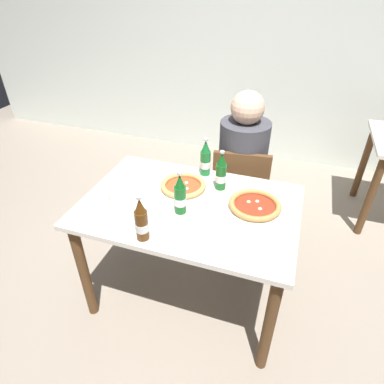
{
  "coord_description": "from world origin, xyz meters",
  "views": [
    {
      "loc": [
        0.49,
        -1.39,
        1.84
      ],
      "look_at": [
        0.0,
        0.05,
        0.8
      ],
      "focal_mm": 30.7,
      "sensor_mm": 36.0,
      "label": 1
    }
  ],
  "objects_px": {
    "beer_bottle_left": "(221,173)",
    "beer_bottle_extra": "(205,160)",
    "dining_table_main": "(189,220)",
    "pizza_marinara_far": "(183,186)",
    "napkin_with_cutlery": "(143,174)",
    "paper_cup": "(115,200)",
    "diner_seated": "(241,176)",
    "pizza_margherita_near": "(255,206)",
    "beer_bottle_center": "(180,196)",
    "beer_bottle_right": "(141,221)",
    "chair_behind_table": "(240,191)"
  },
  "relations": [
    {
      "from": "beer_bottle_center",
      "to": "paper_cup",
      "type": "bearing_deg",
      "value": -167.05
    },
    {
      "from": "beer_bottle_left",
      "to": "pizza_marinara_far",
      "type": "bearing_deg",
      "value": -157.65
    },
    {
      "from": "beer_bottle_right",
      "to": "beer_bottle_extra",
      "type": "bearing_deg",
      "value": 80.62
    },
    {
      "from": "diner_seated",
      "to": "paper_cup",
      "type": "bearing_deg",
      "value": -123.4
    },
    {
      "from": "pizza_margherita_near",
      "to": "beer_bottle_center",
      "type": "bearing_deg",
      "value": -157.9
    },
    {
      "from": "diner_seated",
      "to": "napkin_with_cutlery",
      "type": "bearing_deg",
      "value": -140.79
    },
    {
      "from": "napkin_with_cutlery",
      "to": "beer_bottle_center",
      "type": "bearing_deg",
      "value": -38.52
    },
    {
      "from": "beer_bottle_extra",
      "to": "chair_behind_table",
      "type": "bearing_deg",
      "value": 54.82
    },
    {
      "from": "napkin_with_cutlery",
      "to": "paper_cup",
      "type": "distance_m",
      "value": 0.37
    },
    {
      "from": "pizza_marinara_far",
      "to": "paper_cup",
      "type": "distance_m",
      "value": 0.41
    },
    {
      "from": "dining_table_main",
      "to": "beer_bottle_center",
      "type": "bearing_deg",
      "value": -105.99
    },
    {
      "from": "paper_cup",
      "to": "pizza_marinara_far",
      "type": "bearing_deg",
      "value": 45.19
    },
    {
      "from": "chair_behind_table",
      "to": "beer_bottle_right",
      "type": "height_order",
      "value": "beer_bottle_right"
    },
    {
      "from": "chair_behind_table",
      "to": "pizza_marinara_far",
      "type": "relative_size",
      "value": 2.91
    },
    {
      "from": "pizza_marinara_far",
      "to": "beer_bottle_right",
      "type": "height_order",
      "value": "beer_bottle_right"
    },
    {
      "from": "diner_seated",
      "to": "pizza_margherita_near",
      "type": "relative_size",
      "value": 3.9
    },
    {
      "from": "diner_seated",
      "to": "pizza_marinara_far",
      "type": "xyz_separation_m",
      "value": [
        -0.25,
        -0.53,
        0.19
      ]
    },
    {
      "from": "dining_table_main",
      "to": "beer_bottle_right",
      "type": "bearing_deg",
      "value": -110.1
    },
    {
      "from": "beer_bottle_right",
      "to": "pizza_marinara_far",
      "type": "bearing_deg",
      "value": 85.21
    },
    {
      "from": "chair_behind_table",
      "to": "pizza_marinara_far",
      "type": "bearing_deg",
      "value": 53.71
    },
    {
      "from": "beer_bottle_left",
      "to": "beer_bottle_right",
      "type": "relative_size",
      "value": 1.0
    },
    {
      "from": "beer_bottle_center",
      "to": "napkin_with_cutlery",
      "type": "relative_size",
      "value": 1.26
    },
    {
      "from": "napkin_with_cutlery",
      "to": "beer_bottle_extra",
      "type": "bearing_deg",
      "value": 19.5
    },
    {
      "from": "dining_table_main",
      "to": "pizza_marinara_far",
      "type": "relative_size",
      "value": 4.11
    },
    {
      "from": "diner_seated",
      "to": "pizza_margherita_near",
      "type": "xyz_separation_m",
      "value": [
        0.18,
        -0.59,
        0.19
      ]
    },
    {
      "from": "beer_bottle_left",
      "to": "beer_bottle_extra",
      "type": "height_order",
      "value": "same"
    },
    {
      "from": "beer_bottle_center",
      "to": "paper_cup",
      "type": "relative_size",
      "value": 2.6
    },
    {
      "from": "pizza_marinara_far",
      "to": "napkin_with_cutlery",
      "type": "bearing_deg",
      "value": 165.28
    },
    {
      "from": "pizza_marinara_far",
      "to": "paper_cup",
      "type": "height_order",
      "value": "paper_cup"
    },
    {
      "from": "beer_bottle_center",
      "to": "beer_bottle_right",
      "type": "distance_m",
      "value": 0.27
    },
    {
      "from": "pizza_margherita_near",
      "to": "pizza_marinara_far",
      "type": "height_order",
      "value": "same"
    },
    {
      "from": "pizza_margherita_near",
      "to": "beer_bottle_center",
      "type": "xyz_separation_m",
      "value": [
        -0.38,
        -0.15,
        0.08
      ]
    },
    {
      "from": "dining_table_main",
      "to": "pizza_marinara_far",
      "type": "distance_m",
      "value": 0.21
    },
    {
      "from": "chair_behind_table",
      "to": "pizza_margherita_near",
      "type": "height_order",
      "value": "chair_behind_table"
    },
    {
      "from": "dining_table_main",
      "to": "beer_bottle_right",
      "type": "relative_size",
      "value": 4.86
    },
    {
      "from": "dining_table_main",
      "to": "beer_bottle_left",
      "type": "xyz_separation_m",
      "value": [
        0.12,
        0.21,
        0.22
      ]
    },
    {
      "from": "beer_bottle_right",
      "to": "paper_cup",
      "type": "height_order",
      "value": "beer_bottle_right"
    },
    {
      "from": "pizza_margherita_near",
      "to": "beer_bottle_right",
      "type": "xyz_separation_m",
      "value": [
        -0.47,
        -0.41,
        0.08
      ]
    },
    {
      "from": "diner_seated",
      "to": "beer_bottle_left",
      "type": "bearing_deg",
      "value": -96.06
    },
    {
      "from": "pizza_margherita_near",
      "to": "pizza_marinara_far",
      "type": "distance_m",
      "value": 0.44
    },
    {
      "from": "dining_table_main",
      "to": "beer_bottle_center",
      "type": "distance_m",
      "value": 0.23
    },
    {
      "from": "diner_seated",
      "to": "paper_cup",
      "type": "relative_size",
      "value": 12.73
    },
    {
      "from": "diner_seated",
      "to": "paper_cup",
      "type": "distance_m",
      "value": 1.0
    },
    {
      "from": "dining_table_main",
      "to": "paper_cup",
      "type": "height_order",
      "value": "paper_cup"
    },
    {
      "from": "chair_behind_table",
      "to": "beer_bottle_center",
      "type": "relative_size",
      "value": 3.44
    },
    {
      "from": "pizza_margherita_near",
      "to": "paper_cup",
      "type": "bearing_deg",
      "value": -162.18
    },
    {
      "from": "beer_bottle_right",
      "to": "napkin_with_cutlery",
      "type": "bearing_deg",
      "value": 115.69
    },
    {
      "from": "diner_seated",
      "to": "beer_bottle_left",
      "type": "xyz_separation_m",
      "value": [
        -0.05,
        -0.45,
        0.27
      ]
    },
    {
      "from": "chair_behind_table",
      "to": "beer_bottle_center",
      "type": "height_order",
      "value": "beer_bottle_center"
    },
    {
      "from": "diner_seated",
      "to": "beer_bottle_extra",
      "type": "xyz_separation_m",
      "value": [
        -0.18,
        -0.32,
        0.27
      ]
    }
  ]
}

